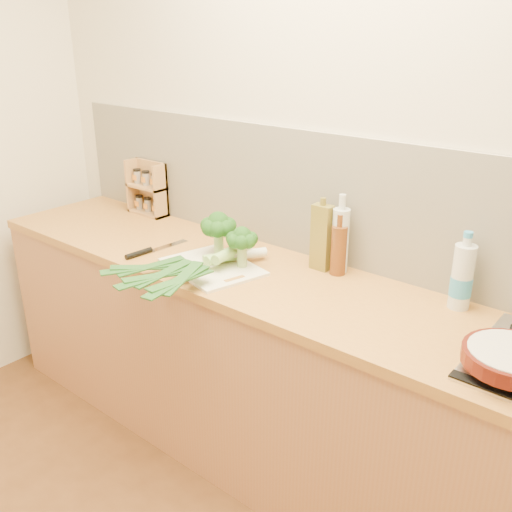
# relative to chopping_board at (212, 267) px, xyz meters

# --- Properties ---
(room_shell) EXTENTS (3.50, 3.50, 3.50)m
(room_shell) POSITION_rel_chopping_board_xyz_m (0.34, 0.38, 0.26)
(room_shell) COLOR beige
(room_shell) RESTS_ON ground
(counter) EXTENTS (3.20, 0.62, 0.90)m
(counter) POSITION_rel_chopping_board_xyz_m (0.34, 0.09, -0.46)
(counter) COLOR #A87146
(counter) RESTS_ON ground
(chopping_board) EXTENTS (0.47, 0.39, 0.01)m
(chopping_board) POSITION_rel_chopping_board_xyz_m (0.00, 0.00, 0.00)
(chopping_board) COLOR white
(chopping_board) RESTS_ON counter
(broccoli_left) EXTENTS (0.15, 0.16, 0.19)m
(broccoli_left) POSITION_rel_chopping_board_xyz_m (-0.06, 0.11, 0.14)
(broccoli_left) COLOR #8EAD64
(broccoli_left) RESTS_ON chopping_board
(broccoli_right) EXTENTS (0.13, 0.13, 0.17)m
(broccoli_right) POSITION_rel_chopping_board_xyz_m (0.10, 0.07, 0.12)
(broccoli_right) COLOR #8EAD64
(broccoli_right) RESTS_ON chopping_board
(leek_front) EXTENTS (0.39, 0.62, 0.04)m
(leek_front) POSITION_rel_chopping_board_xyz_m (-0.03, -0.01, 0.03)
(leek_front) COLOR white
(leek_front) RESTS_ON chopping_board
(leek_mid) EXTENTS (0.17, 0.63, 0.04)m
(leek_mid) POSITION_rel_chopping_board_xyz_m (0.02, -0.07, 0.05)
(leek_mid) COLOR white
(leek_mid) RESTS_ON chopping_board
(leek_back) EXTENTS (0.15, 0.66, 0.04)m
(leek_back) POSITION_rel_chopping_board_xyz_m (0.07, -0.06, 0.07)
(leek_back) COLOR white
(leek_back) RESTS_ON chopping_board
(chefs_knife) EXTENTS (0.06, 0.33, 0.02)m
(chefs_knife) POSITION_rel_chopping_board_xyz_m (-0.34, -0.06, 0.00)
(chefs_knife) COLOR silver
(chefs_knife) RESTS_ON counter
(spice_rack) EXTENTS (0.24, 0.09, 0.28)m
(spice_rack) POSITION_rel_chopping_board_xyz_m (-0.77, 0.33, 0.12)
(spice_rack) COLOR tan
(spice_rack) RESTS_ON counter
(oil_tin) EXTENTS (0.08, 0.05, 0.30)m
(oil_tin) POSITION_rel_chopping_board_xyz_m (0.35, 0.28, 0.13)
(oil_tin) COLOR olive
(oil_tin) RESTS_ON counter
(glass_bottle) EXTENTS (0.07, 0.07, 0.33)m
(glass_bottle) POSITION_rel_chopping_board_xyz_m (0.42, 0.31, 0.13)
(glass_bottle) COLOR silver
(glass_bottle) RESTS_ON counter
(amber_bottle) EXTENTS (0.06, 0.06, 0.25)m
(amber_bottle) POSITION_rel_chopping_board_xyz_m (0.43, 0.28, 0.10)
(amber_bottle) COLOR #603212
(amber_bottle) RESTS_ON counter
(water_bottle) EXTENTS (0.08, 0.08, 0.27)m
(water_bottle) POSITION_rel_chopping_board_xyz_m (0.92, 0.30, 0.11)
(water_bottle) COLOR silver
(water_bottle) RESTS_ON counter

